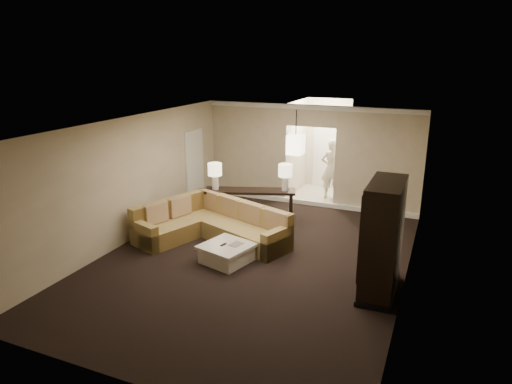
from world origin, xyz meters
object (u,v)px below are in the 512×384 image
at_px(coffee_table, 227,253).
at_px(person, 332,166).
at_px(armoire, 382,241).
at_px(console_table, 250,203).
at_px(drink_table, 279,228).
at_px(sectional_sofa, 212,225).

xyz_separation_m(coffee_table, person, (0.91, 5.03, 0.79)).
xyz_separation_m(armoire, person, (-2.14, 5.05, 0.00)).
bearing_deg(person, console_table, 59.48).
relative_size(drink_table, person, 0.26).
height_order(sectional_sofa, console_table, sectional_sofa).
height_order(sectional_sofa, drink_table, sectional_sofa).
height_order(sectional_sofa, armoire, armoire).
xyz_separation_m(sectional_sofa, person, (1.76, 4.08, 0.64)).
bearing_deg(sectional_sofa, person, 86.60).
bearing_deg(drink_table, sectional_sofa, -167.49).
distance_m(sectional_sofa, console_table, 1.38).
distance_m(coffee_table, person, 5.17).
bearing_deg(drink_table, coffee_table, -117.14).
height_order(console_table, person, person).
bearing_deg(coffee_table, drink_table, 62.86).
xyz_separation_m(sectional_sofa, armoire, (3.90, -0.97, 0.63)).
bearing_deg(coffee_table, armoire, -0.44).
bearing_deg(person, armoire, 109.02).
relative_size(armoire, drink_table, 3.98).
relative_size(armoire, person, 1.04).
distance_m(coffee_table, drink_table, 1.45).
bearing_deg(sectional_sofa, armoire, 5.94).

